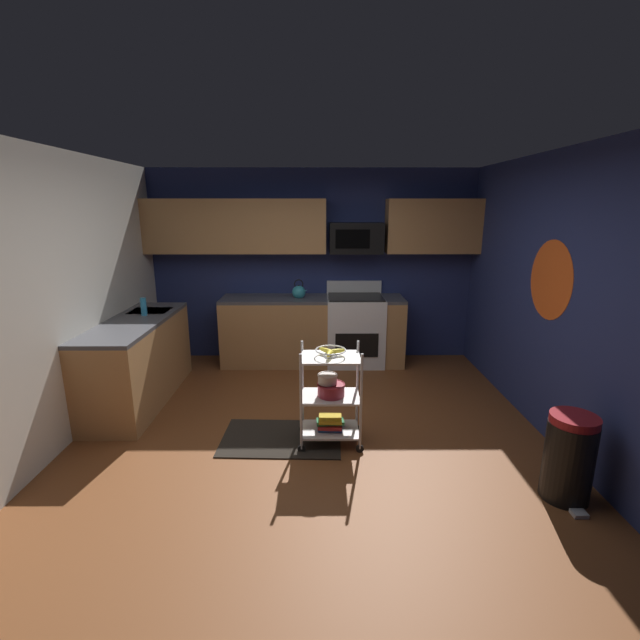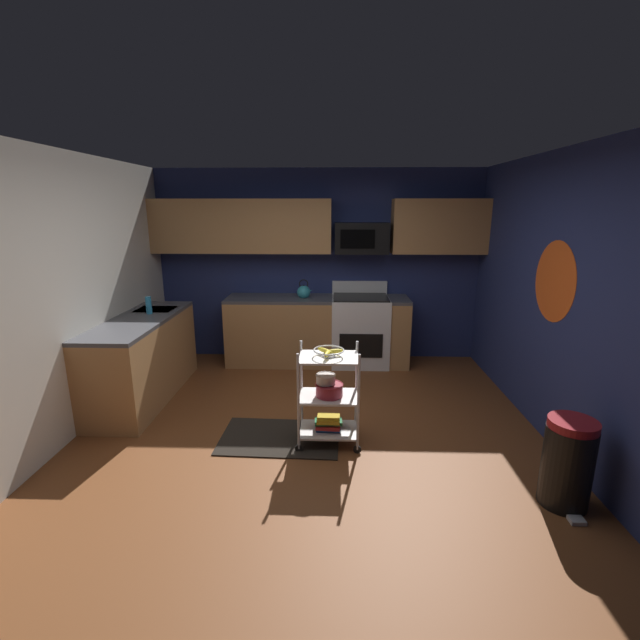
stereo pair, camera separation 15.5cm
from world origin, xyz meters
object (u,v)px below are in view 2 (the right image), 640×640
at_px(mixing_bowl_small, 326,379).
at_px(mixing_bowl_large, 329,389).
at_px(book_stack, 328,423).
at_px(microwave, 361,238).
at_px(dish_soap_bottle, 149,305).
at_px(oven_range, 360,330).
at_px(fruit_bowl, 329,352).
at_px(kettle, 304,292).
at_px(trash_can, 567,463).
at_px(rolling_cart, 329,396).

bearing_deg(mixing_bowl_small, mixing_bowl_large, -21.30).
bearing_deg(book_stack, mixing_bowl_small, 154.69).
bearing_deg(mixing_bowl_large, microwave, 80.14).
xyz_separation_m(microwave, dish_soap_bottle, (-2.45, -1.10, -0.68)).
distance_m(oven_range, fruit_bowl, 2.21).
bearing_deg(oven_range, kettle, -179.71).
bearing_deg(trash_can, oven_range, 114.22).
height_order(oven_range, kettle, kettle).
height_order(fruit_bowl, mixing_bowl_small, fruit_bowl).
distance_m(rolling_cart, trash_can, 1.90).
bearing_deg(microwave, dish_soap_bottle, -155.89).
distance_m(oven_range, microwave, 1.23).
distance_m(oven_range, dish_soap_bottle, 2.70).
relative_size(book_stack, kettle, 0.97).
relative_size(rolling_cart, mixing_bowl_large, 3.63).
xyz_separation_m(dish_soap_bottle, trash_can, (3.77, -1.95, -0.69)).
relative_size(book_stack, trash_can, 0.39).
height_order(microwave, rolling_cart, microwave).
distance_m(rolling_cart, mixing_bowl_small, 0.17).
distance_m(fruit_bowl, trash_can, 1.97).
relative_size(mixing_bowl_large, dish_soap_bottle, 1.26).
height_order(rolling_cart, fruit_bowl, rolling_cart).
bearing_deg(mixing_bowl_small, dish_soap_bottle, 150.83).
xyz_separation_m(mixing_bowl_large, mixing_bowl_small, (-0.03, 0.01, 0.10)).
bearing_deg(mixing_bowl_large, oven_range, 79.66).
xyz_separation_m(kettle, dish_soap_bottle, (-1.69, -0.99, 0.02)).
bearing_deg(trash_can, dish_soap_bottle, 152.69).
xyz_separation_m(microwave, mixing_bowl_small, (-0.42, -2.23, -1.08)).
distance_m(microwave, mixing_bowl_small, 2.51).
relative_size(fruit_bowl, dish_soap_bottle, 1.36).
bearing_deg(mixing_bowl_large, trash_can, -25.13).
distance_m(mixing_bowl_small, book_stack, 0.43).
bearing_deg(fruit_bowl, mixing_bowl_large, -0.00).
bearing_deg(trash_can, fruit_bowl, 154.94).
height_order(microwave, fruit_bowl, microwave).
bearing_deg(oven_range, rolling_cart, -100.49).
bearing_deg(mixing_bowl_large, kettle, 99.84).
bearing_deg(trash_can, microwave, 113.48).
bearing_deg(oven_range, mixing_bowl_large, -100.34).
distance_m(mixing_bowl_large, trash_can, 1.90).
bearing_deg(book_stack, microwave, 80.00).
distance_m(book_stack, trash_can, 1.90).
xyz_separation_m(mixing_bowl_small, book_stack, (0.03, -0.01, -0.43)).
relative_size(rolling_cart, book_stack, 3.59).
bearing_deg(trash_can, rolling_cart, 154.94).
xyz_separation_m(rolling_cart, dish_soap_bottle, (-2.06, 1.15, 0.57)).
bearing_deg(microwave, oven_range, -89.74).
relative_size(book_stack, dish_soap_bottle, 1.27).
distance_m(fruit_bowl, kettle, 2.17).
relative_size(oven_range, mixing_bowl_large, 4.37).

